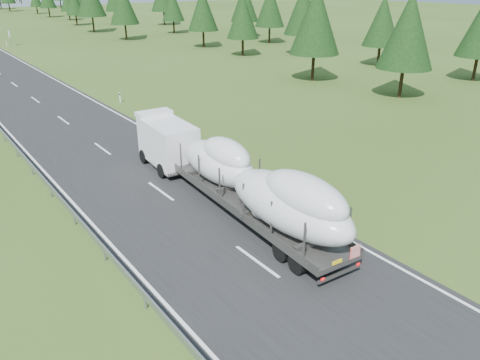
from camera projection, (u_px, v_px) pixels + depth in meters
ground at (257, 262)px, 20.41m from camera, size 400.00×400.00×0.00m
highway_sign at (9, 35)px, 82.63m from camera, size 0.08×0.90×2.60m
boat_truck at (237, 175)px, 24.06m from camera, size 3.35×18.15×3.80m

